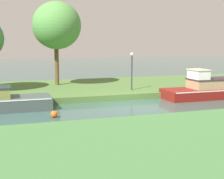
# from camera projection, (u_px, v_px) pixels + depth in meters

# --- Properties ---
(ground_plane) EXTENTS (120.00, 120.00, 0.00)m
(ground_plane) POSITION_uv_depth(u_px,v_px,m) (135.00, 106.00, 19.91)
(ground_plane) COLOR #375A53
(riverbank_far) EXTENTS (72.00, 10.00, 0.40)m
(riverbank_far) POSITION_uv_depth(u_px,v_px,m) (102.00, 88.00, 26.45)
(riverbank_far) COLOR #4D7035
(riverbank_far) RESTS_ON ground_plane
(maroon_barge) EXTENTS (7.35, 2.26, 2.00)m
(maroon_barge) POSITION_uv_depth(u_px,v_px,m) (215.00, 89.00, 22.99)
(maroon_barge) COLOR maroon
(maroon_barge) RESTS_ON ground_plane
(willow_tree_centre) EXTENTS (3.77, 4.02, 6.55)m
(willow_tree_centre) POSITION_uv_depth(u_px,v_px,m) (57.00, 26.00, 25.58)
(willow_tree_centre) COLOR brown
(willow_tree_centre) RESTS_ON riverbank_far
(lamp_post) EXTENTS (0.24, 0.24, 2.69)m
(lamp_post) POSITION_uv_depth(u_px,v_px,m) (132.00, 66.00, 23.61)
(lamp_post) COLOR #333338
(lamp_post) RESTS_ON riverbank_far
(channel_buoy) EXTENTS (0.36, 0.36, 0.36)m
(channel_buoy) POSITION_uv_depth(u_px,v_px,m) (54.00, 114.00, 16.89)
(channel_buoy) COLOR #E55919
(channel_buoy) RESTS_ON ground_plane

